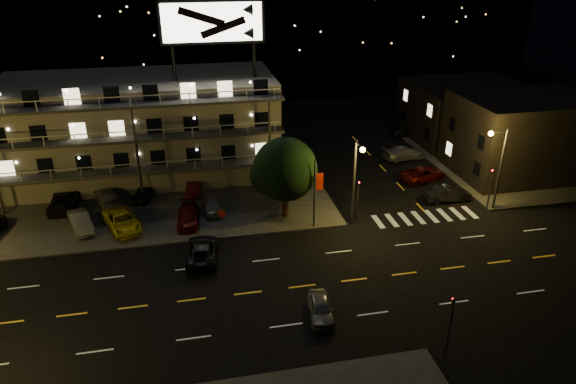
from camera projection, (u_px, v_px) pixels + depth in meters
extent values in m
plane|color=black|center=(275.00, 290.00, 37.22)|extent=(140.00, 140.00, 0.00)
cube|color=#353532|center=(105.00, 190.00, 52.33)|extent=(44.00, 24.00, 0.15)
cube|color=#353532|center=(495.00, 158.00, 60.36)|extent=(16.00, 24.00, 0.15)
cube|color=gray|center=(142.00, 130.00, 54.48)|extent=(28.00, 12.00, 10.00)
cube|color=gray|center=(135.00, 80.00, 52.23)|extent=(28.00, 12.00, 0.50)
cube|color=#353532|center=(140.00, 170.00, 49.17)|extent=(28.00, 1.80, 0.25)
cube|color=#353532|center=(136.00, 139.00, 47.80)|extent=(28.00, 1.80, 0.25)
cube|color=#353532|center=(132.00, 105.00, 46.43)|extent=(28.00, 1.80, 0.25)
cylinder|color=black|center=(174.00, 63.00, 50.33)|extent=(0.36, 0.36, 3.50)
cylinder|color=black|center=(254.00, 60.00, 51.79)|extent=(0.36, 0.36, 3.50)
cube|color=black|center=(212.00, 22.00, 49.45)|extent=(10.20, 0.50, 4.20)
cube|color=white|center=(212.00, 22.00, 49.19)|extent=(9.60, 0.06, 3.60)
cube|color=black|center=(523.00, 136.00, 55.03)|extent=(14.00, 10.00, 8.50)
cube|color=black|center=(465.00, 111.00, 65.96)|extent=(14.00, 12.00, 7.00)
cube|color=black|center=(206.00, 11.00, 94.00)|extent=(120.00, 20.00, 24.00)
cylinder|color=#2D2D30|center=(354.00, 183.00, 44.40)|extent=(0.20, 0.20, 8.00)
cylinder|color=#2D2D30|center=(360.00, 145.00, 42.06)|extent=(0.12, 1.80, 0.12)
sphere|color=yellow|center=(363.00, 150.00, 41.40)|extent=(0.44, 0.44, 0.44)
cylinder|color=#2D2D30|center=(500.00, 171.00, 46.95)|extent=(0.20, 0.20, 8.00)
cylinder|color=#2D2D30|center=(499.00, 132.00, 45.18)|extent=(1.80, 0.12, 0.12)
sphere|color=yellow|center=(491.00, 133.00, 45.07)|extent=(0.44, 0.44, 0.44)
cylinder|color=#2D2D30|center=(357.00, 205.00, 45.61)|extent=(0.14, 0.14, 3.60)
imported|color=black|center=(359.00, 181.00, 44.63)|extent=(0.20, 0.16, 1.00)
sphere|color=#FF0C0C|center=(359.00, 183.00, 44.56)|extent=(0.14, 0.14, 0.14)
cylinder|color=#2D2D30|center=(449.00, 330.00, 30.57)|extent=(0.14, 0.14, 3.60)
imported|color=black|center=(454.00, 299.00, 29.59)|extent=(0.20, 0.16, 1.00)
sphere|color=#FF0C0C|center=(453.00, 299.00, 29.74)|extent=(0.14, 0.14, 0.14)
cylinder|color=#2D2D30|center=(490.00, 192.00, 47.98)|extent=(0.14, 0.14, 3.60)
imported|color=black|center=(494.00, 169.00, 47.00)|extent=(0.16, 0.20, 1.00)
sphere|color=#FF0C0C|center=(493.00, 170.00, 47.02)|extent=(0.14, 0.14, 0.14)
cylinder|color=#2D2D30|center=(314.00, 195.00, 44.19)|extent=(0.16, 0.16, 6.40)
cube|color=red|center=(320.00, 182.00, 43.76)|extent=(0.60, 0.04, 1.60)
cylinder|color=#2D2D30|center=(223.00, 224.00, 43.81)|extent=(0.08, 0.08, 2.20)
cylinder|color=red|center=(222.00, 214.00, 43.32)|extent=(0.91, 0.04, 0.91)
cylinder|color=black|center=(285.00, 203.00, 46.65)|extent=(0.55, 0.55, 2.65)
sphere|color=black|center=(285.00, 169.00, 45.23)|extent=(5.74, 5.74, 5.74)
sphere|color=black|center=(270.00, 175.00, 45.66)|extent=(3.53, 3.53, 3.53)
sphere|color=black|center=(299.00, 175.00, 45.25)|extent=(3.31, 3.31, 3.31)
imported|color=gray|center=(80.00, 222.00, 44.66)|extent=(2.89, 4.65, 1.45)
imported|color=gold|center=(122.00, 221.00, 44.79)|extent=(4.14, 5.80, 1.47)
imported|color=#520D0B|center=(188.00, 216.00, 45.74)|extent=(2.21, 4.75, 1.34)
imported|color=gray|center=(212.00, 204.00, 47.83)|extent=(1.86, 4.14, 1.38)
imported|color=black|center=(64.00, 201.00, 48.37)|extent=(2.59, 5.41, 1.49)
imported|color=gray|center=(107.00, 196.00, 49.33)|extent=(3.59, 5.40, 1.45)
imported|color=black|center=(143.00, 193.00, 50.17)|extent=(2.02, 3.92, 1.27)
imported|color=#520D0B|center=(194.00, 188.00, 51.30)|extent=(1.82, 3.85, 1.22)
imported|color=black|center=(448.00, 194.00, 50.04)|extent=(4.54, 1.63, 1.49)
imported|color=#520D0B|center=(423.00, 174.00, 54.58)|extent=(5.73, 3.83, 1.46)
imported|color=gray|center=(404.00, 153.00, 60.11)|extent=(5.36, 2.72, 1.49)
imported|color=black|center=(406.00, 131.00, 67.39)|extent=(4.17, 1.72, 1.42)
imported|color=gray|center=(320.00, 308.00, 34.31)|extent=(1.96, 3.89, 1.27)
imported|color=black|center=(202.00, 250.00, 40.74)|extent=(2.89, 5.36, 1.43)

